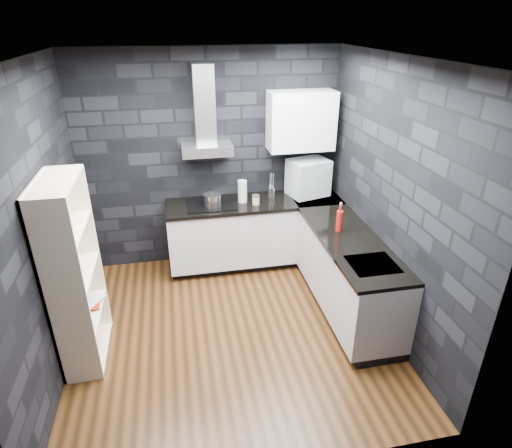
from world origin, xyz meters
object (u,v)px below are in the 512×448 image
object	(u,v)px
utensil_crock	(271,192)
appliance_garage	(308,178)
red_bottle	(339,221)
bookshelf	(74,275)
storage_jar	(256,200)
fruit_bowl	(71,279)
glass_vase	(242,191)
pot	(213,200)

from	to	relation	value
utensil_crock	appliance_garage	bearing A→B (deg)	-1.70
red_bottle	bookshelf	bearing A→B (deg)	-172.21
red_bottle	bookshelf	world-z (taller)	bookshelf
bookshelf	red_bottle	bearing A→B (deg)	2.05
red_bottle	storage_jar	bearing A→B (deg)	129.96
appliance_garage	fruit_bowl	xyz separation A→B (m)	(-2.64, -1.57, -0.19)
bookshelf	fruit_bowl	xyz separation A→B (m)	(0.00, -0.13, 0.04)
bookshelf	fruit_bowl	size ratio (longest dim) A/B	9.20
storage_jar	red_bottle	world-z (taller)	red_bottle
utensil_crock	glass_vase	bearing A→B (deg)	-166.59
appliance_garage	red_bottle	xyz separation A→B (m)	(0.02, -1.07, -0.11)
pot	appliance_garage	size ratio (longest dim) A/B	0.44
utensil_crock	fruit_bowl	distance (m)	2.68
storage_jar	bookshelf	world-z (taller)	bookshelf
utensil_crock	storage_jar	bearing A→B (deg)	-139.87
storage_jar	utensil_crock	xyz separation A→B (m)	(0.24, 0.20, 0.01)
bookshelf	fruit_bowl	world-z (taller)	bookshelf
glass_vase	utensil_crock	world-z (taller)	glass_vase
red_bottle	fruit_bowl	size ratio (longest dim) A/B	1.19
appliance_garage	bookshelf	world-z (taller)	bookshelf
pot	appliance_garage	xyz separation A→B (m)	(1.25, 0.13, 0.15)
storage_jar	bookshelf	bearing A→B (deg)	-147.00
storage_jar	bookshelf	size ratio (longest dim) A/B	0.06
utensil_crock	fruit_bowl	world-z (taller)	utensil_crock
storage_jar	fruit_bowl	bearing A→B (deg)	-144.31
storage_jar	utensil_crock	world-z (taller)	utensil_crock
pot	fruit_bowl	world-z (taller)	pot
fruit_bowl	bookshelf	bearing A→B (deg)	90.00
pot	bookshelf	xyz separation A→B (m)	(-1.39, -1.30, -0.07)
red_bottle	bookshelf	size ratio (longest dim) A/B	0.13
storage_jar	utensil_crock	size ratio (longest dim) A/B	0.91
utensil_crock	red_bottle	size ratio (longest dim) A/B	0.50
glass_vase	storage_jar	distance (m)	0.20
pot	appliance_garage	world-z (taller)	appliance_garage
utensil_crock	bookshelf	distance (m)	2.60
pot	red_bottle	xyz separation A→B (m)	(1.26, -0.94, 0.04)
utensil_crock	appliance_garage	size ratio (longest dim) A/B	0.25
storage_jar	red_bottle	size ratio (longest dim) A/B	0.45
bookshelf	fruit_bowl	bearing A→B (deg)	-95.74
appliance_garage	red_bottle	size ratio (longest dim) A/B	2.05
glass_vase	red_bottle	size ratio (longest dim) A/B	1.19
pot	glass_vase	distance (m)	0.39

